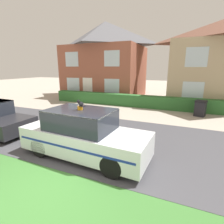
{
  "coord_description": "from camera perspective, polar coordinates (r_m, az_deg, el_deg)",
  "views": [
    {
      "loc": [
        2.97,
        -2.83,
        3.03
      ],
      "look_at": [
        -0.06,
        4.27,
        1.05
      ],
      "focal_mm": 28.0,
      "sensor_mm": 36.0,
      "label": 1
    }
  ],
  "objects": [
    {
      "name": "cat",
      "position": [
        5.75,
        -10.33,
        2.66
      ],
      "size": [
        0.24,
        0.24,
        0.25
      ],
      "rotation": [
        0.0,
        0.0,
        4.32
      ],
      "color": "black",
      "rests_on": "police_car"
    },
    {
      "name": "police_car",
      "position": [
        6.1,
        -9.25,
        -7.35
      ],
      "size": [
        4.52,
        1.85,
        1.77
      ],
      "rotation": [
        0.0,
        0.0,
        -0.05
      ],
      "color": "black",
      "rests_on": "road_strip"
    },
    {
      "name": "house_left",
      "position": [
        18.87,
        -2.13,
        16.7
      ],
      "size": [
        7.67,
        6.4,
        7.43
      ],
      "color": "#93513D",
      "rests_on": "ground"
    },
    {
      "name": "wheelie_bin",
      "position": [
        12.44,
        26.9,
        1.11
      ],
      "size": [
        0.78,
        0.8,
        1.01
      ],
      "rotation": [
        0.0,
        0.0,
        -0.27
      ],
      "color": "black",
      "rests_on": "ground"
    },
    {
      "name": "road_strip",
      "position": [
        7.8,
        -1.2,
        -8.42
      ],
      "size": [
        28.0,
        5.77,
        0.01
      ],
      "primitive_type": "cube",
      "color": "#424247",
      "rests_on": "ground"
    },
    {
      "name": "garden_hedge",
      "position": [
        13.81,
        9.96,
        3.45
      ],
      "size": [
        15.65,
        0.75,
        0.92
      ],
      "primitive_type": "cube",
      "color": "#2D662D",
      "rests_on": "ground"
    },
    {
      "name": "ground_plane",
      "position": [
        5.1,
        -20.25,
        -23.07
      ],
      "size": [
        80.0,
        80.0,
        0.0
      ],
      "primitive_type": "plane",
      "color": "#A89E8E"
    },
    {
      "name": "lawn_verge",
      "position": [
        4.88,
        -23.95,
        -25.38
      ],
      "size": [
        28.0,
        2.51,
        0.01
      ],
      "primitive_type": "cube",
      "color": "#3D7533",
      "rests_on": "ground"
    }
  ]
}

